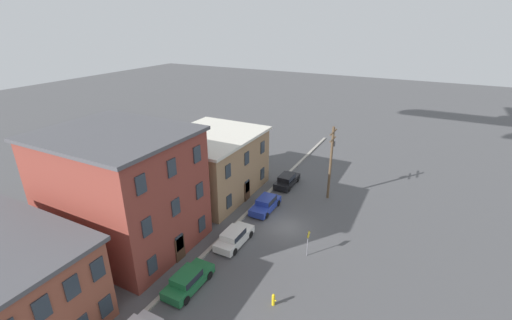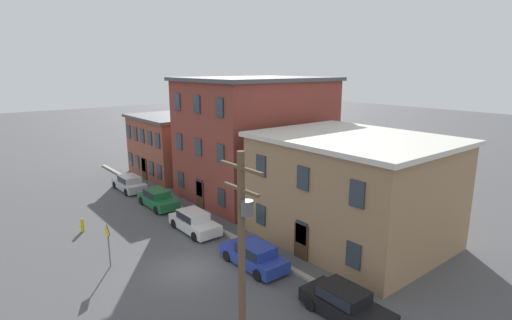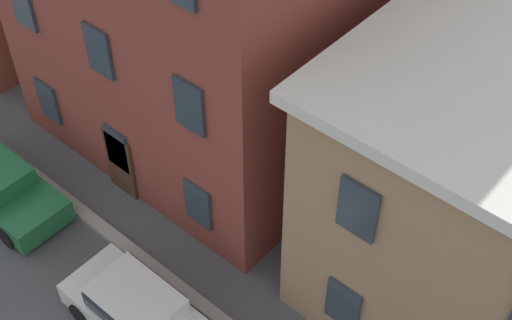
{
  "view_description": "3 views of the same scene",
  "coord_description": "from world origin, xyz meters",
  "views": [
    {
      "loc": [
        -26.61,
        -10.6,
        18.88
      ],
      "look_at": [
        0.15,
        3.3,
        6.44
      ],
      "focal_mm": 24.0,
      "sensor_mm": 36.0,
      "label": 1
    },
    {
      "loc": [
        18.66,
        -10.11,
        11.29
      ],
      "look_at": [
        1.73,
        3.56,
        6.24
      ],
      "focal_mm": 28.0,
      "sensor_mm": 36.0,
      "label": 2
    },
    {
      "loc": [
        3.83,
        -2.33,
        15.73
      ],
      "look_at": [
        -1.95,
        4.31,
        6.88
      ],
      "focal_mm": 50.0,
      "sensor_mm": 36.0,
      "label": 3
    }
  ],
  "objects": [
    {
      "name": "car_white",
      "position": [
        -4.6,
        3.07,
        0.75
      ],
      "size": [
        4.4,
        1.92,
        1.43
      ],
      "color": "silver",
      "rests_on": "ground_plane"
    }
  ]
}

